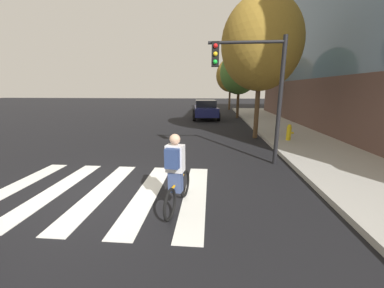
% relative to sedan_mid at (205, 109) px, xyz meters
% --- Properties ---
extents(ground_plane, '(120.00, 120.00, 0.00)m').
position_rel_sedan_mid_xyz_m(ground_plane, '(-2.27, -14.91, -0.84)').
color(ground_plane, black).
extents(crosswalk_stripes, '(5.39, 3.76, 0.01)m').
position_rel_sedan_mid_xyz_m(crosswalk_stripes, '(-2.28, -14.91, -0.84)').
color(crosswalk_stripes, silver).
rests_on(crosswalk_stripes, ground).
extents(sedan_mid, '(2.54, 4.87, 1.63)m').
position_rel_sedan_mid_xyz_m(sedan_mid, '(0.00, 0.00, 0.00)').
color(sedan_mid, navy).
rests_on(sedan_mid, ground).
extents(cyclist, '(0.40, 1.69, 1.69)m').
position_rel_sedan_mid_xyz_m(cyclist, '(-0.22, -15.62, 0.00)').
color(cyclist, black).
rests_on(cyclist, ground).
extents(traffic_light_near, '(2.47, 0.28, 4.20)m').
position_rel_sedan_mid_xyz_m(traffic_light_near, '(1.92, -12.25, 2.02)').
color(traffic_light_near, black).
rests_on(traffic_light_near, ground).
extents(fire_hydrant, '(0.33, 0.22, 0.78)m').
position_rel_sedan_mid_xyz_m(fire_hydrant, '(4.26, -8.98, -0.31)').
color(fire_hydrant, gold).
rests_on(fire_hydrant, sidewalk).
extents(street_tree_near, '(3.92, 3.92, 6.96)m').
position_rel_sedan_mid_xyz_m(street_tree_near, '(2.88, -7.87, 3.86)').
color(street_tree_near, '#4C3823').
rests_on(street_tree_near, ground).
extents(street_tree_mid, '(3.33, 3.33, 5.92)m').
position_rel_sedan_mid_xyz_m(street_tree_mid, '(2.89, 0.86, 3.15)').
color(street_tree_mid, '#4C3823').
rests_on(street_tree_mid, ground).
extents(street_tree_far, '(3.52, 3.52, 6.26)m').
position_rel_sedan_mid_xyz_m(street_tree_far, '(2.81, 9.41, 3.38)').
color(street_tree_far, '#4C3823').
rests_on(street_tree_far, ground).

